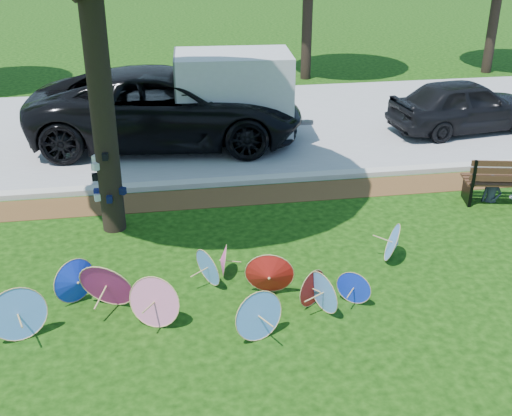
{
  "coord_description": "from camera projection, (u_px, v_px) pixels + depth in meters",
  "views": [
    {
      "loc": [
        -1.11,
        -7.98,
        5.73
      ],
      "look_at": [
        0.5,
        2.0,
        0.9
      ],
      "focal_mm": 45.0,
      "sensor_mm": 36.0,
      "label": 1
    }
  ],
  "objects": [
    {
      "name": "dark_pickup",
      "position": [
        466.0,
        105.0,
        17.5
      ],
      "size": [
        4.41,
        2.23,
        1.44
      ],
      "primitive_type": "imported",
      "rotation": [
        0.0,
        0.0,
        1.7
      ],
      "color": "black",
      "rests_on": "ground"
    },
    {
      "name": "person_left",
      "position": [
        494.0,
        177.0,
        13.35
      ],
      "size": [
        0.47,
        0.37,
        1.13
      ],
      "primitive_type": "imported",
      "rotation": [
        0.0,
        0.0,
        -0.27
      ],
      "color": "#373E4B",
      "rests_on": "ground"
    },
    {
      "name": "park_bench",
      "position": [
        511.0,
        179.0,
        13.37
      ],
      "size": [
        2.08,
        1.14,
        1.03
      ],
      "primitive_type": null,
      "rotation": [
        0.0,
        0.0,
        -0.21
      ],
      "color": "black",
      "rests_on": "ground"
    },
    {
      "name": "street",
      "position": [
        197.0,
        127.0,
        18.07
      ],
      "size": [
        90.0,
        8.0,
        0.01
      ],
      "primitive_type": "cube",
      "color": "gray",
      "rests_on": "ground"
    },
    {
      "name": "curb",
      "position": [
        211.0,
        183.0,
        14.35
      ],
      "size": [
        90.0,
        0.3,
        0.12
      ],
      "primitive_type": "cube",
      "color": "#B7B5AD",
      "rests_on": "ground"
    },
    {
      "name": "mulch_strip",
      "position": [
        214.0,
        198.0,
        13.75
      ],
      "size": [
        90.0,
        1.0,
        0.01
      ],
      "primitive_type": "cube",
      "color": "#472D16",
      "rests_on": "ground"
    },
    {
      "name": "cargo_trailer",
      "position": [
        234.0,
        93.0,
        16.47
      ],
      "size": [
        3.0,
        2.01,
        2.62
      ],
      "primitive_type": "cube",
      "rotation": [
        0.0,
        0.0,
        -0.06
      ],
      "color": "silver",
      "rests_on": "ground"
    },
    {
      "name": "black_van",
      "position": [
        167.0,
        107.0,
        16.5
      ],
      "size": [
        7.24,
        3.88,
        1.93
      ],
      "primitive_type": "imported",
      "rotation": [
        0.0,
        0.0,
        1.47
      ],
      "color": "black",
      "rests_on": "ground"
    },
    {
      "name": "ground",
      "position": [
        245.0,
        320.0,
        9.74
      ],
      "size": [
        90.0,
        90.0,
        0.0
      ],
      "primitive_type": "plane",
      "color": "black",
      "rests_on": "ground"
    },
    {
      "name": "parasol_pile",
      "position": [
        202.0,
        285.0,
        9.9
      ],
      "size": [
        6.84,
        2.45,
        0.9
      ],
      "color": "red",
      "rests_on": "ground"
    }
  ]
}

